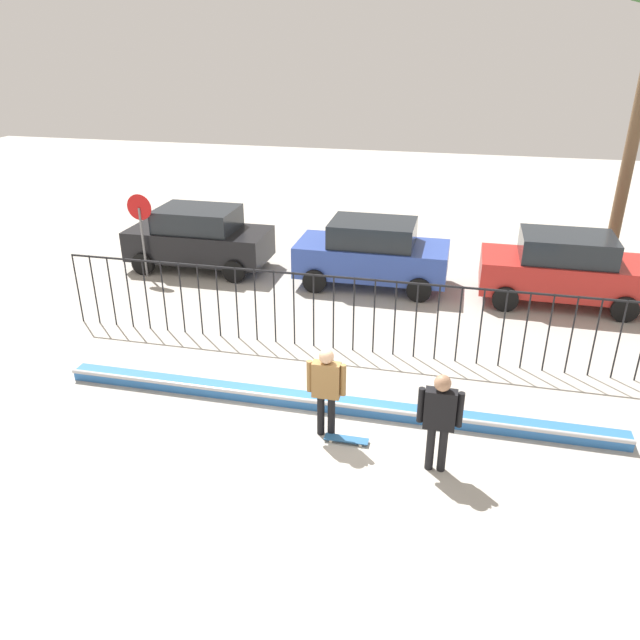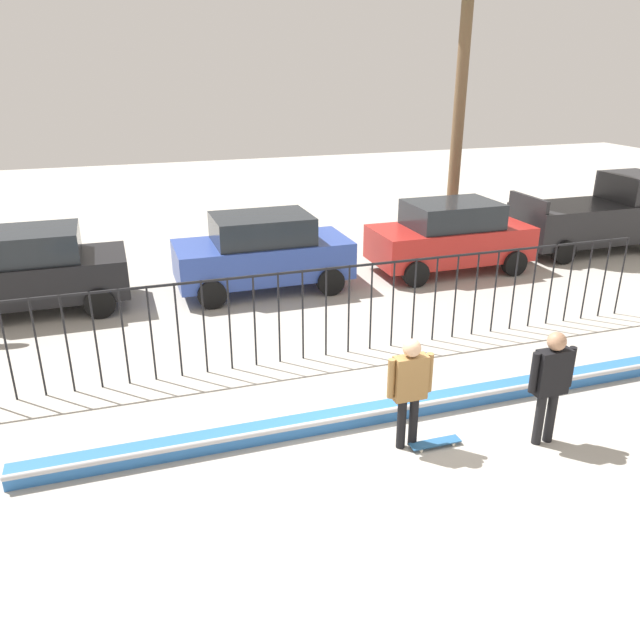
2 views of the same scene
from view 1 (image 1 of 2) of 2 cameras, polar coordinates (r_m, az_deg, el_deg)
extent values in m
plane|color=#ADA89E|center=(11.72, 0.16, -9.88)|extent=(60.00, 60.00, 0.00)
cube|color=#2D6BB7|center=(12.22, 0.89, -7.67)|extent=(11.00, 0.36, 0.22)
cylinder|color=#B2B2B7|center=(12.01, 0.71, -7.68)|extent=(11.00, 0.09, 0.09)
cylinder|color=black|center=(16.61, -21.41, 2.73)|extent=(0.04, 0.04, 1.80)
cylinder|color=black|center=(16.35, -20.05, 2.61)|extent=(0.04, 0.04, 1.80)
cylinder|color=black|center=(16.11, -18.64, 2.49)|extent=(0.04, 0.04, 1.80)
cylinder|color=black|center=(15.88, -17.20, 2.37)|extent=(0.04, 0.04, 1.80)
cylinder|color=black|center=(15.65, -15.71, 2.24)|extent=(0.04, 0.04, 1.80)
cylinder|color=black|center=(15.44, -14.19, 2.10)|extent=(0.04, 0.04, 1.80)
cylinder|color=black|center=(15.24, -12.62, 1.96)|extent=(0.04, 0.04, 1.80)
cylinder|color=black|center=(15.05, -11.01, 1.81)|extent=(0.04, 0.04, 1.80)
cylinder|color=black|center=(14.88, -9.36, 1.66)|extent=(0.04, 0.04, 1.80)
cylinder|color=black|center=(14.71, -7.68, 1.51)|extent=(0.04, 0.04, 1.80)
cylinder|color=black|center=(14.56, -5.95, 1.35)|extent=(0.04, 0.04, 1.80)
cylinder|color=black|center=(14.42, -4.20, 1.18)|extent=(0.04, 0.04, 1.80)
cylinder|color=black|center=(14.30, -2.41, 1.01)|extent=(0.04, 0.04, 1.80)
cylinder|color=black|center=(14.19, -0.59, 0.84)|extent=(0.04, 0.04, 1.80)
cylinder|color=black|center=(14.10, 1.25, 0.66)|extent=(0.04, 0.04, 1.80)
cylinder|color=black|center=(14.02, 3.12, 0.48)|extent=(0.04, 0.04, 1.80)
cylinder|color=black|center=(13.95, 5.00, 0.30)|extent=(0.04, 0.04, 1.80)
cylinder|color=black|center=(13.90, 6.90, 0.12)|extent=(0.04, 0.04, 1.80)
cylinder|color=black|center=(13.87, 8.81, -0.07)|extent=(0.04, 0.04, 1.80)
cylinder|color=black|center=(13.85, 10.73, -0.25)|extent=(0.04, 0.04, 1.80)
cylinder|color=black|center=(13.85, 12.65, -0.44)|extent=(0.04, 0.04, 1.80)
cylinder|color=black|center=(13.87, 14.57, -0.62)|extent=(0.04, 0.04, 1.80)
cylinder|color=black|center=(13.89, 16.49, -0.81)|extent=(0.04, 0.04, 1.80)
cylinder|color=black|center=(13.94, 18.39, -0.99)|extent=(0.04, 0.04, 1.80)
cylinder|color=black|center=(14.00, 20.28, -1.17)|extent=(0.04, 0.04, 1.80)
cylinder|color=black|center=(14.08, 22.15, -1.34)|extent=(0.04, 0.04, 1.80)
cylinder|color=black|center=(14.17, 24.00, -1.52)|extent=(0.04, 0.04, 1.80)
cylinder|color=black|center=(14.27, 25.83, -1.69)|extent=(0.04, 0.04, 1.80)
cube|color=black|center=(13.68, 3.20, 3.84)|extent=(14.00, 0.04, 0.04)
cylinder|color=black|center=(11.34, 0.08, -8.72)|extent=(0.14, 0.14, 0.82)
cylinder|color=black|center=(11.31, 1.05, -8.84)|extent=(0.14, 0.14, 0.82)
cube|color=olive|center=(10.93, 0.58, -5.53)|extent=(0.50, 0.21, 0.67)
sphere|color=tan|center=(10.70, 0.59, -3.36)|extent=(0.27, 0.27, 0.27)
cylinder|color=olive|center=(10.97, -0.96, -5.19)|extent=(0.11, 0.11, 0.60)
cylinder|color=olive|center=(10.86, 2.14, -5.55)|extent=(0.11, 0.11, 0.60)
cube|color=#26598C|center=(11.33, 2.44, -10.89)|extent=(0.80, 0.20, 0.02)
cylinder|color=silver|center=(11.38, 3.87, -10.99)|extent=(0.05, 0.03, 0.05)
cylinder|color=silver|center=(11.26, 3.74, -11.43)|extent=(0.05, 0.03, 0.05)
cylinder|color=silver|center=(11.46, 1.16, -10.65)|extent=(0.05, 0.03, 0.05)
cylinder|color=silver|center=(11.34, 1.00, -11.08)|extent=(0.05, 0.03, 0.05)
cylinder|color=black|center=(10.68, 10.12, -11.48)|extent=(0.14, 0.14, 0.84)
cylinder|color=black|center=(10.68, 11.22, -11.59)|extent=(0.14, 0.14, 0.84)
cube|color=black|center=(10.25, 11.01, -8.06)|extent=(0.51, 0.22, 0.70)
sphere|color=#A87A5B|center=(9.99, 11.23, -5.72)|extent=(0.28, 0.28, 0.28)
cylinder|color=black|center=(10.23, 9.27, -7.72)|extent=(0.11, 0.11, 0.62)
cylinder|color=black|center=(10.23, 12.78, -8.06)|extent=(0.11, 0.11, 0.62)
cube|color=black|center=(19.61, -11.03, 6.94)|extent=(4.30, 1.90, 0.90)
cube|color=#1E2328|center=(19.38, -11.22, 9.14)|extent=(2.37, 1.71, 0.66)
cylinder|color=black|center=(20.06, -6.00, 6.33)|extent=(0.68, 0.22, 0.68)
cylinder|color=black|center=(18.38, -7.90, 4.47)|extent=(0.68, 0.22, 0.68)
cylinder|color=black|center=(21.17, -13.57, 6.76)|extent=(0.68, 0.22, 0.68)
cylinder|color=black|center=(19.58, -15.96, 5.02)|extent=(0.68, 0.22, 0.68)
cube|color=#2D479E|center=(17.95, 4.79, 5.65)|extent=(4.30, 1.90, 0.90)
cube|color=#1E2328|center=(17.71, 4.88, 8.03)|extent=(2.37, 1.71, 0.66)
cylinder|color=black|center=(18.86, 9.60, 4.89)|extent=(0.68, 0.22, 0.68)
cylinder|color=black|center=(17.08, 9.10, 2.78)|extent=(0.68, 0.22, 0.68)
cylinder|color=black|center=(19.23, 0.85, 5.64)|extent=(0.68, 0.22, 0.68)
cylinder|color=black|center=(17.49, -0.48, 3.63)|extent=(0.68, 0.22, 0.68)
cube|color=#B2231E|center=(17.90, 21.41, 3.91)|extent=(4.30, 1.90, 0.90)
cube|color=#1E2328|center=(17.66, 21.80, 6.27)|extent=(2.37, 1.71, 0.66)
cylinder|color=black|center=(19.21, 25.18, 3.17)|extent=(0.68, 0.22, 0.68)
cylinder|color=black|center=(17.48, 26.24, 0.92)|extent=(0.68, 0.22, 0.68)
cylinder|color=black|center=(18.78, 16.48, 4.10)|extent=(0.68, 0.22, 0.68)
cylinder|color=black|center=(17.01, 16.69, 1.90)|extent=(0.68, 0.22, 0.68)
cylinder|color=slate|center=(19.16, -15.97, 6.84)|extent=(0.07, 0.07, 2.10)
cylinder|color=red|center=(18.89, -16.32, 9.94)|extent=(0.76, 0.02, 0.76)
cylinder|color=brown|center=(20.53, 26.74, 13.97)|extent=(0.36, 0.36, 7.37)
camera|label=2|loc=(6.27, -56.70, 1.43)|focal=35.55mm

